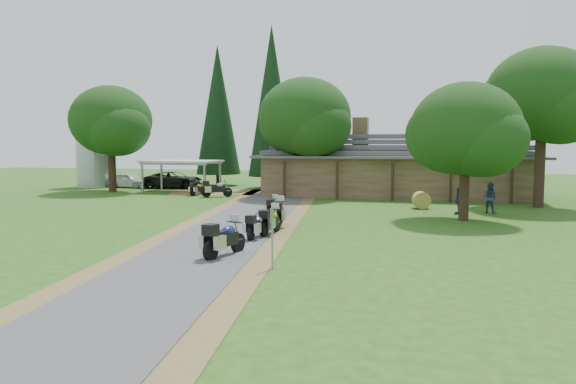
% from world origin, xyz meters
% --- Properties ---
extents(ground, '(120.00, 120.00, 0.00)m').
position_xyz_m(ground, '(0.00, 0.00, 0.00)').
color(ground, '#294B15').
rests_on(ground, ground).
extents(driveway, '(51.95, 51.95, 0.00)m').
position_xyz_m(driveway, '(-0.50, 4.00, 0.00)').
color(driveway, '#4A4A4D').
rests_on(driveway, ground).
extents(lodge, '(21.40, 9.40, 4.90)m').
position_xyz_m(lodge, '(6.00, 24.00, 2.45)').
color(lodge, brown).
rests_on(lodge, ground).
extents(silo, '(3.59, 3.59, 6.90)m').
position_xyz_m(silo, '(-22.09, 25.66, 3.45)').
color(silo, gray).
rests_on(silo, ground).
extents(carport, '(6.19, 4.15, 2.67)m').
position_xyz_m(carport, '(-11.79, 22.61, 1.33)').
color(carport, silver).
rests_on(carport, ground).
extents(car_white_sedan, '(2.98, 5.46, 1.73)m').
position_xyz_m(car_white_sedan, '(-18.48, 25.50, 0.86)').
color(car_white_sedan, silver).
rests_on(car_white_sedan, ground).
extents(car_dark_suv, '(2.89, 6.14, 2.30)m').
position_xyz_m(car_dark_suv, '(-14.08, 25.85, 1.15)').
color(car_dark_suv, black).
rests_on(car_dark_suv, ground).
extents(motorcycle_row_a, '(1.22, 2.25, 1.47)m').
position_xyz_m(motorcycle_row_a, '(1.46, -2.09, 0.73)').
color(motorcycle_row_a, navy).
rests_on(motorcycle_row_a, ground).
extents(motorcycle_row_b, '(0.70, 1.84, 1.24)m').
position_xyz_m(motorcycle_row_b, '(1.41, 1.93, 0.62)').
color(motorcycle_row_b, '#999C9F').
rests_on(motorcycle_row_b, ground).
extents(motorcycle_row_c, '(0.80, 2.01, 1.34)m').
position_xyz_m(motorcycle_row_c, '(1.71, 3.10, 0.67)').
color(motorcycle_row_c, '#E0A90C').
rests_on(motorcycle_row_c, ground).
extents(motorcycle_row_d, '(1.02, 2.18, 1.43)m').
position_xyz_m(motorcycle_row_d, '(1.38, 5.68, 0.72)').
color(motorcycle_row_d, '#C8540D').
rests_on(motorcycle_row_d, ground).
extents(motorcycle_row_e, '(0.66, 1.81, 1.22)m').
position_xyz_m(motorcycle_row_e, '(0.22, 8.69, 0.61)').
color(motorcycle_row_e, black).
rests_on(motorcycle_row_e, ground).
extents(motorcycle_carport_a, '(0.96, 1.77, 1.16)m').
position_xyz_m(motorcycle_carport_a, '(-9.23, 20.04, 0.58)').
color(motorcycle_carport_a, yellow).
rests_on(motorcycle_carport_a, ground).
extents(motorcycle_carport_b, '(2.15, 1.58, 1.42)m').
position_xyz_m(motorcycle_carport_b, '(-7.18, 18.94, 0.71)').
color(motorcycle_carport_b, slate).
rests_on(motorcycle_carport_b, ground).
extents(person_a, '(0.65, 0.61, 1.86)m').
position_xyz_m(person_a, '(10.66, 12.99, 0.93)').
color(person_a, '#313F5B').
rests_on(person_a, ground).
extents(person_b, '(0.74, 0.66, 2.15)m').
position_xyz_m(person_b, '(12.05, 13.77, 1.08)').
color(person_b, '#313F5B').
rests_on(person_b, ground).
extents(person_c, '(0.52, 0.62, 1.86)m').
position_xyz_m(person_c, '(10.27, 13.04, 0.93)').
color(person_c, '#313F5B').
rests_on(person_c, ground).
extents(hay_bale, '(1.24, 1.17, 1.06)m').
position_xyz_m(hay_bale, '(8.11, 15.19, 0.53)').
color(hay_bale, olive).
rests_on(hay_bale, ground).
extents(sign_post, '(0.37, 0.06, 2.07)m').
position_xyz_m(sign_post, '(3.72, -3.69, 1.03)').
color(sign_post, gray).
rests_on(sign_post, ground).
extents(oak_lodge_left, '(7.03, 7.03, 9.87)m').
position_xyz_m(oak_lodge_left, '(-0.73, 20.81, 4.93)').
color(oak_lodge_left, black).
rests_on(oak_lodge_left, ground).
extents(oak_lodge_right, '(7.00, 7.00, 11.67)m').
position_xyz_m(oak_lodge_right, '(15.40, 17.71, 5.83)').
color(oak_lodge_right, black).
rests_on(oak_lodge_right, ground).
extents(oak_driveway, '(5.81, 5.81, 7.87)m').
position_xyz_m(oak_driveway, '(10.40, 10.04, 3.93)').
color(oak_driveway, black).
rests_on(oak_driveway, ground).
extents(oak_silo, '(6.85, 6.85, 9.74)m').
position_xyz_m(oak_silo, '(-17.56, 21.22, 4.87)').
color(oak_silo, black).
rests_on(oak_silo, ground).
extents(cedar_near, '(4.29, 4.29, 14.72)m').
position_xyz_m(cedar_near, '(-5.44, 28.07, 7.36)').
color(cedar_near, black).
rests_on(cedar_near, ground).
extents(cedar_far, '(4.28, 4.28, 13.57)m').
position_xyz_m(cedar_far, '(-11.43, 30.10, 6.79)').
color(cedar_far, black).
rests_on(cedar_far, ground).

